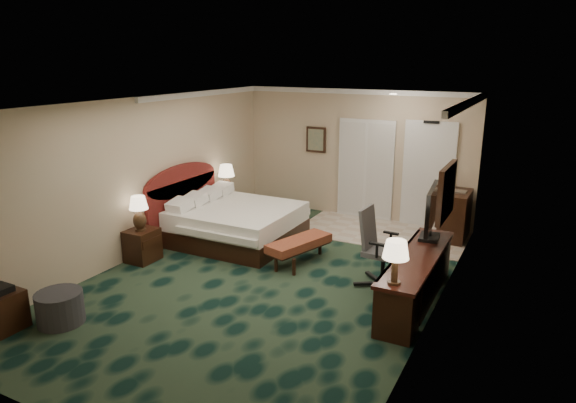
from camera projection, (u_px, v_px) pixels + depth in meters
The scene contains 26 objects.
floor at pixel (269, 278), 8.00m from camera, with size 5.00×7.50×0.00m, color black.
ceiling at pixel (267, 103), 7.27m from camera, with size 5.00×7.50×0.00m, color white.
wall_back at pixel (355, 154), 10.84m from camera, with size 5.00×0.00×2.70m, color #CAAB8D.
wall_front at pixel (55, 295), 4.42m from camera, with size 5.00×0.00×2.70m, color #CAAB8D.
wall_left at pixel (141, 177), 8.73m from camera, with size 0.00×7.50×2.70m, color #CAAB8D.
wall_right at pixel (439, 218), 6.53m from camera, with size 0.00×7.50×2.70m, color #CAAB8D.
crown_molding at pixel (267, 107), 7.28m from camera, with size 5.00×7.50×0.10m, color white, non-canonical shape.
tile_patch at pixel (381, 232), 10.08m from camera, with size 3.20×1.70×0.01m, color beige.
headboard at pixel (183, 201), 9.74m from camera, with size 0.12×2.00×1.40m, color #4B1A11, non-canonical shape.
entry_door at pixel (428, 176), 10.21m from camera, with size 1.02×0.06×2.18m, color white.
closet_doors at pixel (366, 170), 10.78m from camera, with size 1.20×0.06×2.10m, color silver.
wall_art at pixel (316, 140), 11.13m from camera, with size 0.45×0.06×0.55m, color slate.
wall_mirror at pixel (447, 192), 7.00m from camera, with size 0.05×0.95×0.75m, color white.
bed at pixel (237, 224), 9.54m from camera, with size 2.08×1.93×0.66m, color white.
nightstand_near at pixel (142, 245), 8.63m from camera, with size 0.44×0.50×0.55m, color black.
nightstand_far at pixel (225, 208), 10.75m from camera, with size 0.44×0.51×0.56m, color black.
lamp_near at pixel (139, 213), 8.47m from camera, with size 0.31×0.31×0.58m, color black, non-canonical shape.
lamp_far at pixel (226, 180), 10.61m from camera, with size 0.34×0.34×0.64m, color black, non-canonical shape.
bed_bench at pixel (299, 251), 8.57m from camera, with size 0.42×1.22×0.41m, color maroon.
ottoman at pixel (60, 308), 6.61m from camera, with size 0.59×0.59×0.42m, color #28282C.
side_table at pixel (2, 311), 6.45m from camera, with size 0.46×0.46×0.50m, color black.
desk at pixel (416, 279), 7.12m from camera, with size 0.53×2.45×0.71m, color black.
tv at pixel (431, 213), 7.56m from camera, with size 0.09×1.02×0.80m, color black.
desk_lamp at pixel (395, 262), 6.08m from camera, with size 0.32×0.32×0.56m, color black, non-canonical shape.
desk_chair at pixel (384, 249), 7.58m from camera, with size 0.69×0.65×1.19m, color #424248, non-canonical shape.
minibar at pixel (455, 216), 9.64m from camera, with size 0.48×0.87×0.91m, color black.
Camera 1 is at (3.64, -6.42, 3.32)m, focal length 32.00 mm.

